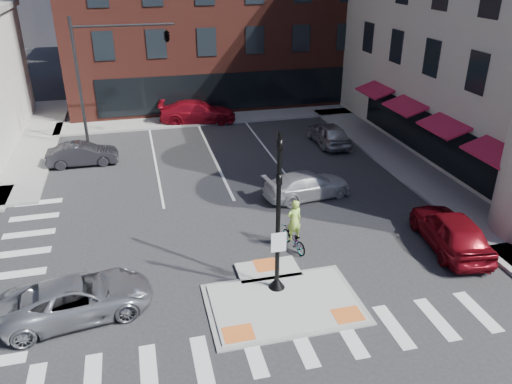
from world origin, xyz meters
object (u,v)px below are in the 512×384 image
object	(u,v)px
bg_car_silver	(329,134)
cyclist	(294,233)
red_sedan	(451,230)
bg_car_red	(197,112)
white_pickup	(308,185)
bg_car_dark	(83,154)
silver_suv	(78,298)

from	to	relation	value
bg_car_silver	cyclist	world-z (taller)	cyclist
bg_car_silver	red_sedan	bearing A→B (deg)	90.21
bg_car_silver	bg_car_red	distance (m)	10.18
white_pickup	bg_car_dark	world-z (taller)	white_pickup
bg_car_dark	cyclist	bearing A→B (deg)	-142.57
silver_suv	bg_car_red	distance (m)	21.95
bg_car_dark	bg_car_silver	size ratio (longest dim) A/B	0.93
bg_car_silver	bg_car_red	xyz separation A→B (m)	(-7.57, 6.81, 0.07)
white_pickup	bg_car_red	xyz separation A→B (m)	(-3.62, 13.93, 0.14)
red_sedan	bg_car_dark	world-z (taller)	red_sedan
silver_suv	red_sedan	size ratio (longest dim) A/B	1.03
silver_suv	bg_car_dark	xyz separation A→B (m)	(-0.69, 14.18, -0.03)
white_pickup	bg_car_dark	xyz separation A→B (m)	(-11.31, 7.31, -0.00)
red_sedan	bg_car_silver	bearing A→B (deg)	-81.09
bg_car_silver	cyclist	distance (m)	13.23
silver_suv	white_pickup	bearing A→B (deg)	-65.61
red_sedan	white_pickup	xyz separation A→B (m)	(-4.14, 6.07, -0.16)
silver_suv	bg_car_red	size ratio (longest dim) A/B	0.90
white_pickup	cyclist	size ratio (longest dim) A/B	2.02
white_pickup	bg_car_dark	distance (m)	13.47
silver_suv	red_sedan	world-z (taller)	red_sedan
cyclist	red_sedan	bearing A→B (deg)	154.39
silver_suv	cyclist	distance (m)	8.70
red_sedan	bg_car_red	world-z (taller)	red_sedan
red_sedan	cyclist	size ratio (longest dim) A/B	2.14
silver_suv	bg_car_dark	size ratio (longest dim) A/B	1.24
red_sedan	bg_car_red	xyz separation A→B (m)	(-7.77, 20.00, -0.02)
white_pickup	cyclist	xyz separation A→B (m)	(-2.23, -4.57, 0.10)
bg_car_dark	cyclist	size ratio (longest dim) A/B	1.78
silver_suv	cyclist	xyz separation A→B (m)	(8.39, 2.30, 0.07)
bg_car_silver	silver_suv	bearing A→B (deg)	43.22
red_sedan	bg_car_red	size ratio (longest dim) A/B	0.87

